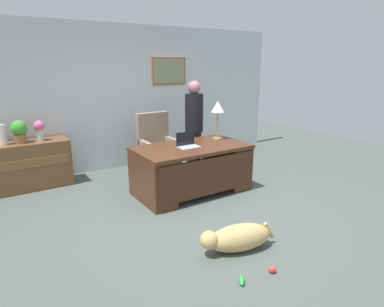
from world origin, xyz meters
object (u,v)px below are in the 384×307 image
at_px(desk_lamp, 218,109).
at_px(vase_with_flowers, 40,128).
at_px(dog_lying, 237,238).
at_px(dog_toy_bone, 242,280).
at_px(desk, 193,168).
at_px(dog_toy_ball, 272,269).
at_px(credenza, 21,167).
at_px(person_standing, 194,128).
at_px(vase_empty, 2,135).
at_px(armchair, 157,149).
at_px(laptop, 187,143).
at_px(potted_plant, 19,131).

relative_size(desk_lamp, vase_with_flowers, 1.94).
distance_m(dog_lying, dog_toy_bone, 0.57).
height_order(dog_lying, vase_with_flowers, vase_with_flowers).
distance_m(desk, dog_toy_ball, 2.27).
height_order(credenza, desk_lamp, desk_lamp).
distance_m(person_standing, dog_toy_ball, 3.16).
bearing_deg(desk, desk_lamp, 17.33).
height_order(vase_with_flowers, dog_toy_ball, vase_with_flowers).
distance_m(dog_lying, vase_with_flowers, 3.68).
bearing_deg(vase_empty, credenza, -0.43).
relative_size(armchair, dog_toy_bone, 7.56).
height_order(person_standing, dog_toy_ball, person_standing).
bearing_deg(credenza, dog_toy_bone, -69.38).
bearing_deg(dog_lying, vase_empty, 120.13).
relative_size(armchair, desk_lamp, 1.78).
distance_m(armchair, dog_toy_bone, 3.31).
distance_m(credenza, dog_lying, 3.74).
relative_size(credenza, dog_lying, 1.71).
bearing_deg(laptop, potted_plant, 142.84).
bearing_deg(credenza, dog_lying, -62.33).
distance_m(dog_lying, laptop, 1.88).
distance_m(credenza, armchair, 2.25).
height_order(person_standing, vase_with_flowers, person_standing).
bearing_deg(desk_lamp, dog_lying, -121.33).
distance_m(person_standing, dog_lying, 2.69).
height_order(desk, armchair, armchair).
relative_size(armchair, vase_empty, 3.60).
distance_m(person_standing, vase_with_flowers, 2.57).
distance_m(credenza, desk_lamp, 3.33).
xyz_separation_m(laptop, vase_empty, (-2.36, 1.61, 0.12)).
distance_m(armchair, desk_lamp, 1.34).
distance_m(vase_with_flowers, dog_toy_ball, 4.17).
bearing_deg(person_standing, laptop, -129.92).
bearing_deg(dog_lying, credenza, 117.67).
bearing_deg(vase_with_flowers, armchair, -17.51).
height_order(armchair, vase_empty, armchair).
xyz_separation_m(armchair, dog_toy_bone, (-0.76, -3.18, -0.48)).
height_order(person_standing, dog_lying, person_standing).
bearing_deg(credenza, person_standing, -18.59).
bearing_deg(desk_lamp, armchair, 129.79).
relative_size(armchair, laptop, 3.56).
relative_size(vase_empty, dog_toy_bone, 2.10).
bearing_deg(dog_toy_ball, laptop, 79.58).
bearing_deg(desk_lamp, dog_toy_ball, -115.05).
distance_m(desk, desk_lamp, 1.07).
bearing_deg(armchair, person_standing, -31.47).
relative_size(person_standing, dog_toy_ball, 23.54).
bearing_deg(vase_empty, vase_with_flowers, 0.00).
relative_size(desk_lamp, potted_plant, 1.78).
distance_m(vase_empty, dog_toy_bone, 4.18).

